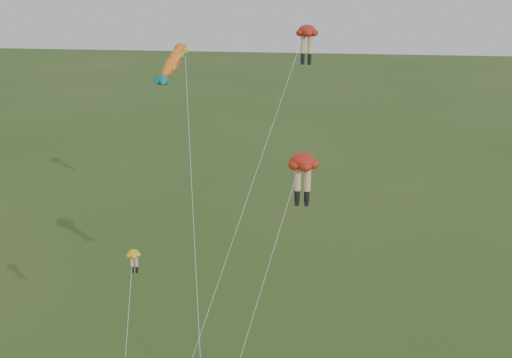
# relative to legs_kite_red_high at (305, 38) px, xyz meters

# --- Properties ---
(legs_kite_red_high) EXTENTS (7.24, 13.76, 19.84)m
(legs_kite_red_high) POSITION_rel_legs_kite_red_high_xyz_m (0.00, 0.00, 0.00)
(legs_kite_red_high) COLOR #AF2212
(legs_kite_red_high) RESTS_ON ground
(legs_kite_red_mid) EXTENTS (4.94, 6.33, 14.39)m
(legs_kite_red_mid) POSITION_rel_legs_kite_red_high_xyz_m (0.41, -10.59, -5.36)
(legs_kite_red_mid) COLOR #AF2212
(legs_kite_red_mid) RESTS_ON ground
(legs_kite_yellow) EXTENTS (0.83, 4.46, 9.35)m
(legs_kite_yellow) POSITION_rel_legs_kite_red_high_xyz_m (-8.26, -12.78, -10.63)
(legs_kite_yellow) COLOR yellow
(legs_kite_yellow) RESTS_ON ground
(fish_kite) EXTENTS (4.24, 11.29, 19.27)m
(fish_kite) POSITION_rel_legs_kite_red_high_xyz_m (-7.68, -4.46, -1.04)
(fish_kite) COLOR orange
(fish_kite) RESTS_ON ground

